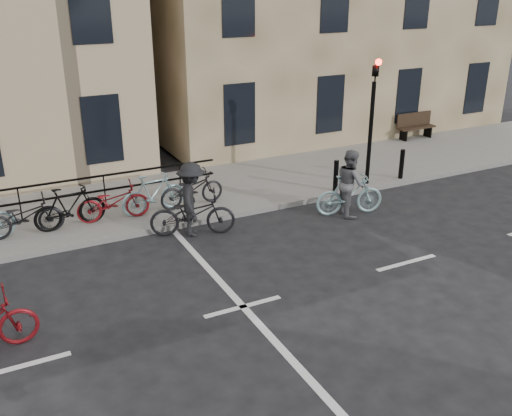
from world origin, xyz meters
name	(u,v)px	position (x,y,z in m)	size (l,w,h in m)	color
ground	(243,307)	(0.00, 0.00, 0.00)	(120.00, 120.00, 0.00)	black
traffic_light	(373,107)	(6.20, 4.34, 2.45)	(0.18, 0.30, 3.90)	black
bollard_east	(336,176)	(5.00, 4.25, 0.60)	(0.14, 0.14, 0.90)	black
bollard_west	(402,164)	(7.40, 4.25, 0.60)	(0.14, 0.14, 0.90)	black
bench	(415,125)	(11.00, 7.73, 0.67)	(1.60, 0.41, 0.97)	black
parked_bikes	(24,215)	(-3.30, 5.04, 0.64)	(10.40, 1.23, 1.05)	black
cyclist_grey	(350,189)	(4.51, 2.89, 0.72)	(1.90, 1.00, 1.77)	#8AB0B5
cyclist_dark	(192,207)	(0.36, 3.56, 0.72)	(2.17, 1.35, 1.83)	black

